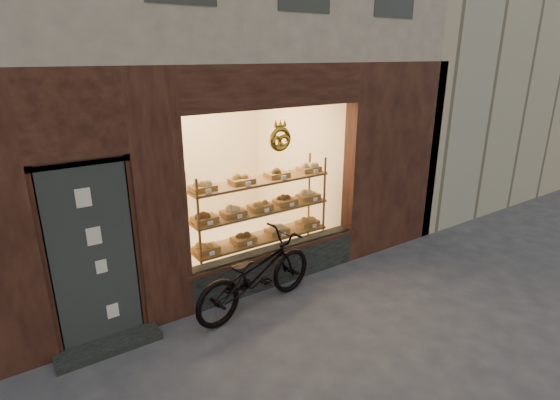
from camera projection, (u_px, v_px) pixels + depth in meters
ground at (353, 376)px, 4.58m from camera, size 90.00×90.00×0.00m
neighbor_right at (475, 7)px, 12.57m from camera, size 12.00×7.00×9.00m
display_shelf at (260, 218)px, 6.55m from camera, size 2.20×0.45×1.70m
bicycle at (256, 274)px, 5.68m from camera, size 1.97×0.96×0.99m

